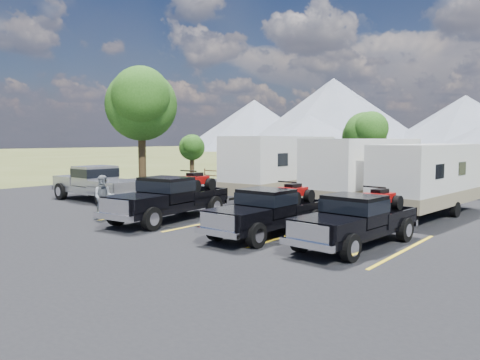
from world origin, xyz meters
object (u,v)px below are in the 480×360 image
Objects in this scene: rig_center at (270,210)px; trailer_center at (364,172)px; rig_right at (357,219)px; person_b at (104,198)px; person_a at (103,194)px; trailer_left at (281,167)px; tree_big_nw at (141,105)px; rig_left at (170,197)px; trailer_right at (428,178)px; pickup_silver at (97,183)px.

trailer_center is (-0.10, 8.17, 0.91)m from rig_center.
person_b is at bearing -164.12° from rig_right.
trailer_left is at bearing -116.45° from person_a.
person_a is at bearing -53.50° from tree_big_nw.
tree_big_nw is 11.56m from rig_left.
trailer_right is at bearing -4.70° from trailer_left.
tree_big_nw is at bearing -167.44° from trailer_center.
trailer_left is at bearing 24.47° from person_b.
person_a is (-12.67, -0.68, -0.09)m from rig_right.
pickup_silver is at bearing -74.28° from tree_big_nw.
rig_left reaches higher than person_b.
rig_right is 11.50m from trailer_left.
rig_right is at bearing 87.82° from pickup_silver.
trailer_left is at bearing -178.80° from trailer_center.
rig_left is 8.26m from rig_right.
person_a is at bearing 177.34° from rig_left.
pickup_silver is at bearing 95.45° from person_b.
tree_big_nw is 4.89× the size of person_a.
trailer_left is 8.09m from trailer_right.
rig_left is at bearing -177.91° from rig_center.
rig_right is at bearing 6.67° from rig_center.
person_b is (-7.33, -1.82, 0.05)m from rig_center.
rig_left is 3.94× the size of person_a.
trailer_center reaches higher than pickup_silver.
person_b is at bearing -48.60° from tree_big_nw.
person_b reaches higher than rig_right.
pickup_silver is (-12.67, -6.64, -0.79)m from trailer_center.
tree_big_nw is at bearing 158.48° from rig_center.
trailer_left reaches higher than rig_left.
trailer_center is (13.84, 2.49, -3.75)m from tree_big_nw.
rig_left reaches higher than pickup_silver.
trailer_center is 1.51× the size of pickup_silver.
pickup_silver is 3.80m from person_a.
person_a is at bearing 92.71° from person_b.
trailer_center is 5.22× the size of person_b.
pickup_silver reaches higher than person_b.
rig_left is (8.89, -5.81, -4.57)m from tree_big_nw.
rig_left is at bearing -118.45° from trailer_center.
tree_big_nw reaches higher than trailer_left.
trailer_center is 3.13m from trailer_right.
trailer_right reaches higher than person_b.
rig_right is at bearing -64.84° from trailer_center.
rig_center is at bearing 85.27° from pickup_silver.
rig_center is at bearing -86.91° from trailer_center.
rig_center is 3.49× the size of person_a.
trailer_left is 10.39m from person_b.
pickup_silver is (-7.71, -6.74, -0.86)m from trailer_left.
pickup_silver reaches higher than rig_right.
pickup_silver is 3.46× the size of person_b.
trailer_left is 4.97m from trailer_center.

